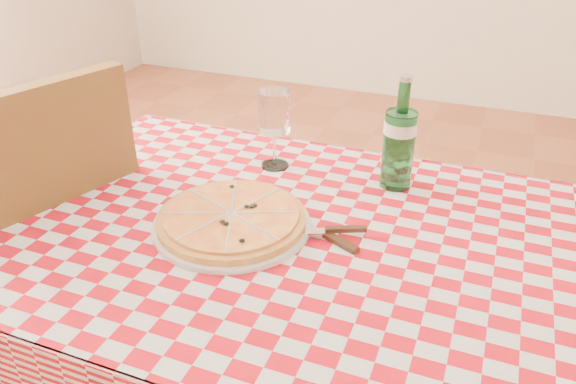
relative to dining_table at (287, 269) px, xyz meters
name	(u,v)px	position (x,y,z in m)	size (l,w,h in m)	color
dining_table	(287,269)	(0.00, 0.00, 0.00)	(1.20, 0.80, 0.75)	brown
tablecloth	(286,233)	(0.00, 0.00, 0.09)	(1.30, 0.90, 0.01)	#A90A16
chair_far	(39,245)	(-0.66, -0.05, -0.07)	(0.59, 0.59, 1.03)	brown
pizza_plate	(232,218)	(-0.12, -0.02, 0.12)	(0.34, 0.34, 0.04)	#D48E46
water_bottle	(400,133)	(0.17, 0.28, 0.24)	(0.08, 0.08, 0.27)	#175E29
wine_glass	(274,130)	(-0.14, 0.27, 0.20)	(0.08, 0.08, 0.20)	white
cutlery	(325,232)	(0.08, 0.01, 0.11)	(0.22, 0.18, 0.02)	silver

